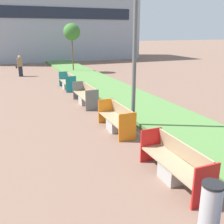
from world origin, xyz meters
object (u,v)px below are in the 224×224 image
Objects in this scene: litter_bin at (210,208)px; pedestrian_walking at (20,66)px; bench_teal_frame at (68,83)px; street_lamp_post at (136,6)px; bench_red_frame at (175,166)px; bench_grey_frame at (86,97)px; sapling_tree_far at (72,32)px; bench_orange_frame at (117,121)px.

litter_bin is 0.60× the size of pedestrian_walking.
bench_teal_frame is 0.26× the size of street_lamp_post.
bench_red_frame and bench_teal_frame have the same top height.
bench_grey_frame is at bearing -76.32° from pedestrian_walking.
litter_bin is at bearing -101.58° from street_lamp_post.
pedestrian_walking reaches higher than litter_bin.
pedestrian_walking is (-2.40, 9.87, 0.44)m from bench_grey_frame.
sapling_tree_far is at bearing 73.19° from bench_teal_frame.
bench_red_frame is 1.09× the size of bench_teal_frame.
street_lamp_post is 4.73× the size of pedestrian_walking.
litter_bin is (-0.44, -12.87, 0.12)m from bench_teal_frame.
bench_orange_frame is 3.90m from street_lamp_post.
bench_grey_frame is 10.17m from pedestrian_walking.
bench_red_frame is at bearing -100.00° from street_lamp_post.
bench_teal_frame is 12.88m from litter_bin.
litter_bin is at bearing -84.08° from pedestrian_walking.
sapling_tree_far is at bearing 82.88° from litter_bin.
litter_bin is (-0.44, -5.20, 0.12)m from bench_orange_frame.
bench_grey_frame is at bearing 87.21° from litter_bin.
pedestrian_walking is (-2.40, 17.25, 0.45)m from bench_red_frame.
litter_bin is (-0.44, -9.04, 0.12)m from bench_grey_frame.
bench_teal_frame is at bearing 94.53° from street_lamp_post.
litter_bin is 0.13× the size of street_lamp_post.
bench_grey_frame and bench_teal_frame have the same top height.
bench_orange_frame is 2.05× the size of litter_bin.
bench_red_frame and bench_grey_frame have the same top height.
sapling_tree_far is 5.10m from pedestrian_walking.
litter_bin is 19.02m from pedestrian_walking.
bench_teal_frame is at bearing -106.81° from sapling_tree_far.
street_lamp_post is 1.88× the size of sapling_tree_far.
bench_red_frame is 0.29× the size of street_lamp_post.
sapling_tree_far is (1.99, 17.81, 2.97)m from bench_red_frame.
street_lamp_post is (0.61, -0.07, 3.85)m from bench_orange_frame.
pedestrian_walking is at bearing -172.81° from sapling_tree_far.
street_lamp_post is (0.61, 3.47, 3.84)m from bench_red_frame.
sapling_tree_far is (1.38, 14.34, -0.87)m from street_lamp_post.
street_lamp_post reaches higher than litter_bin.
sapling_tree_far is (2.43, 19.47, 2.85)m from litter_bin.
sapling_tree_far reaches higher than litter_bin.
pedestrian_walking is at bearing 97.92° from bench_red_frame.
street_lamp_post is (0.61, -3.92, 3.84)m from bench_grey_frame.
street_lamp_post is 14.43m from sapling_tree_far.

